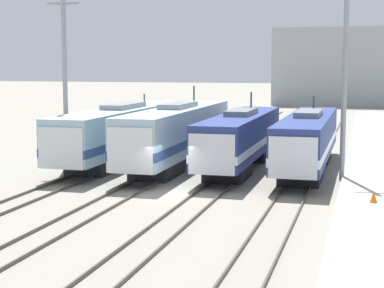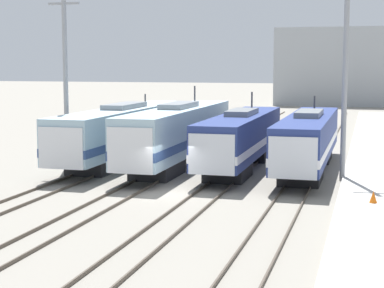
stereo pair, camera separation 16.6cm
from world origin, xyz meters
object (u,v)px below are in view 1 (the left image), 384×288
at_px(locomotive_far_left, 121,132).
at_px(locomotive_center_left, 176,134).
at_px(catenary_tower_left, 65,73).
at_px(catenary_tower_right, 345,74).
at_px(locomotive_far_right, 307,140).
at_px(locomotive_center_right, 239,139).
at_px(traffic_cone, 374,197).

height_order(locomotive_far_left, locomotive_center_left, locomotive_center_left).
bearing_deg(locomotive_far_left, catenary_tower_left, -125.42).
bearing_deg(catenary_tower_right, locomotive_far_right, 130.30).
distance_m(locomotive_center_right, catenary_tower_left, 12.33).
bearing_deg(locomotive_center_left, locomotive_center_right, -1.32).
relative_size(locomotive_far_right, catenary_tower_left, 1.45).
relative_size(locomotive_center_left, catenary_tower_right, 1.52).
distance_m(locomotive_center_right, locomotive_far_right, 4.40).
bearing_deg(locomotive_far_right, catenary_tower_left, -170.08).
bearing_deg(catenary_tower_right, locomotive_center_right, 160.18).
distance_m(locomotive_far_left, locomotive_center_left, 4.50).
bearing_deg(locomotive_far_left, traffic_cone, -31.98).
relative_size(locomotive_far_left, catenary_tower_right, 1.62).
xyz_separation_m(locomotive_center_left, catenary_tower_right, (11.10, -2.52, 4.15)).
bearing_deg(traffic_cone, locomotive_far_right, 112.32).
bearing_deg(locomotive_far_right, locomotive_far_left, 176.52).
height_order(catenary_tower_left, catenary_tower_right, same).
distance_m(catenary_tower_left, catenary_tower_right, 18.00).
xyz_separation_m(locomotive_center_right, locomotive_far_right, (4.39, 0.32, -0.01)).
xyz_separation_m(locomotive_center_left, traffic_cone, (12.86, -9.75, -1.64)).
bearing_deg(locomotive_center_left, catenary_tower_right, -12.79).
height_order(locomotive_center_left, catenary_tower_left, catenary_tower_left).
bearing_deg(traffic_cone, catenary_tower_left, 159.92).
bearing_deg(locomotive_far_left, locomotive_center_left, -13.13).
xyz_separation_m(locomotive_far_right, traffic_cone, (4.09, -9.97, -1.45)).
relative_size(catenary_tower_left, traffic_cone, 20.97).
xyz_separation_m(locomotive_far_left, catenary_tower_right, (15.48, -3.54, 4.24)).
relative_size(locomotive_far_left, locomotive_center_left, 1.07).
bearing_deg(traffic_cone, locomotive_far_left, 148.02).
relative_size(locomotive_far_right, catenary_tower_right, 1.45).
xyz_separation_m(locomotive_center_right, catenary_tower_right, (6.71, -2.42, 4.33)).
bearing_deg(locomotive_center_right, catenary_tower_right, -19.82).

